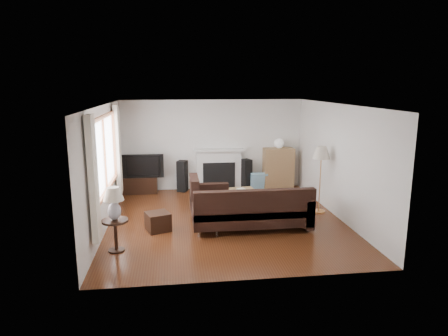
{
  "coord_description": "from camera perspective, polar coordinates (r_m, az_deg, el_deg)",
  "views": [
    {
      "loc": [
        -1.09,
        -8.24,
        2.92
      ],
      "look_at": [
        0.0,
        0.3,
        1.1
      ],
      "focal_mm": 32.0,
      "sensor_mm": 36.0,
      "label": 1
    }
  ],
  "objects": [
    {
      "name": "speaker_left",
      "position": [
        11.07,
        -5.97,
        -1.14
      ],
      "size": [
        0.33,
        0.35,
        0.86
      ],
      "primitive_type": "cube",
      "rotation": [
        0.0,
        0.0,
        -0.4
      ],
      "color": "black",
      "rests_on": "ground"
    },
    {
      "name": "side_table",
      "position": [
        7.41,
        -15.2,
        -9.28
      ],
      "size": [
        0.47,
        0.47,
        0.58
      ],
      "primitive_type": "cube",
      "color": "black",
      "rests_on": "ground"
    },
    {
      "name": "bookshelf",
      "position": [
        11.39,
        7.76,
        -0.04
      ],
      "size": [
        0.84,
        0.4,
        1.15
      ],
      "primitive_type": "cube",
      "color": "#997247",
      "rests_on": "ground"
    },
    {
      "name": "coffee_table",
      "position": [
        9.58,
        1.19,
        -4.46
      ],
      "size": [
        1.16,
        0.72,
        0.43
      ],
      "primitive_type": "cube",
      "rotation": [
        0.0,
        0.0,
        0.11
      ],
      "color": "olive",
      "rests_on": "ground"
    },
    {
      "name": "speaker_right",
      "position": [
        11.25,
        3.18,
        -0.89
      ],
      "size": [
        0.33,
        0.35,
        0.85
      ],
      "primitive_type": "cube",
      "rotation": [
        0.0,
        0.0,
        0.39
      ],
      "color": "black",
      "rests_on": "ground"
    },
    {
      "name": "room",
      "position": [
        8.48,
        0.26,
        0.58
      ],
      "size": [
        5.1,
        5.6,
        2.54
      ],
      "color": "#4C2411",
      "rests_on": "ground"
    },
    {
      "name": "floor_lamp",
      "position": [
        9.4,
        13.57,
        -1.62
      ],
      "size": [
        0.4,
        0.4,
        1.54
      ],
      "primitive_type": "cube",
      "rotation": [
        0.0,
        0.0,
        -0.01
      ],
      "color": "#CB8946",
      "rests_on": "ground"
    },
    {
      "name": "curtain_far",
      "position": [
        9.76,
        -14.91,
        2.58
      ],
      "size": [
        0.1,
        0.35,
        2.1
      ],
      "primitive_type": "cube",
      "color": "white",
      "rests_on": "room"
    },
    {
      "name": "table_lamp",
      "position": [
        7.23,
        -15.45,
        -4.96
      ],
      "size": [
        0.36,
        0.36,
        0.58
      ],
      "primitive_type": "cube",
      "color": "silver",
      "rests_on": "side_table"
    },
    {
      "name": "tv_stand",
      "position": [
        11.11,
        -11.86,
        -2.36
      ],
      "size": [
        0.9,
        0.41,
        0.45
      ],
      "primitive_type": "cube",
      "color": "black",
      "rests_on": "ground"
    },
    {
      "name": "globe_lamp",
      "position": [
        11.27,
        7.86,
        3.49
      ],
      "size": [
        0.27,
        0.27,
        0.27
      ],
      "primitive_type": "sphere",
      "color": "white",
      "rests_on": "bookshelf"
    },
    {
      "name": "curtain_near",
      "position": [
        6.82,
        -18.16,
        -1.54
      ],
      "size": [
        0.1,
        0.35,
        2.1
      ],
      "primitive_type": "cube",
      "color": "white",
      "rests_on": "room"
    },
    {
      "name": "television",
      "position": [
        10.98,
        -11.47,
        0.4
      ],
      "size": [
        1.1,
        0.14,
        0.63
      ],
      "primitive_type": "imported",
      "color": "black",
      "rests_on": "tv_stand"
    },
    {
      "name": "sectional_sofa",
      "position": [
        8.23,
        3.92,
        -5.76
      ],
      "size": [
        2.61,
        1.91,
        0.84
      ],
      "primitive_type": "cube",
      "color": "black",
      "rests_on": "ground"
    },
    {
      "name": "footstool",
      "position": [
        8.26,
        -9.42,
        -7.55
      ],
      "size": [
        0.57,
        0.57,
        0.37
      ],
      "primitive_type": "cube",
      "rotation": [
        0.0,
        0.0,
        0.36
      ],
      "color": "black",
      "rests_on": "ground"
    },
    {
      "name": "window",
      "position": [
        8.26,
        -16.65,
        1.9
      ],
      "size": [
        0.12,
        2.74,
        1.54
      ],
      "primitive_type": "cube",
      "color": "#965737",
      "rests_on": "room"
    },
    {
      "name": "fireplace",
      "position": [
        11.2,
        -0.76,
        -0.15
      ],
      "size": [
        1.4,
        0.26,
        1.15
      ],
      "primitive_type": "cube",
      "color": "white",
      "rests_on": "room"
    }
  ]
}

